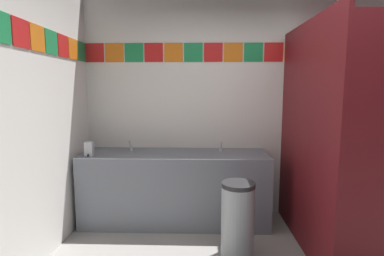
{
  "coord_description": "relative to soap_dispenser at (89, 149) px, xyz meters",
  "views": [
    {
      "loc": [
        -0.62,
        -1.88,
        1.56
      ],
      "look_at": [
        -0.71,
        1.19,
        1.15
      ],
      "focal_mm": 28.01,
      "sensor_mm": 36.0,
      "label": 1
    }
  ],
  "objects": [
    {
      "name": "stall_divider",
      "position": [
        2.38,
        -0.54,
        0.19
      ],
      "size": [
        0.92,
        1.55,
        2.19
      ],
      "color": "maroon",
      "rests_on": "ground_plane"
    },
    {
      "name": "faucet_right",
      "position": [
        1.45,
        0.28,
        -0.03
      ],
      "size": [
        0.04,
        0.1,
        0.14
      ],
      "color": "silver",
      "rests_on": "vanity_counter"
    },
    {
      "name": "soap_dispenser",
      "position": [
        0.0,
        0.0,
        0.0
      ],
      "size": [
        0.09,
        0.09,
        0.16
      ],
      "color": "#B7BABF",
      "rests_on": "vanity_counter"
    },
    {
      "name": "toilet",
      "position": [
        2.71,
        0.07,
        -0.6
      ],
      "size": [
        0.39,
        0.49,
        0.74
      ],
      "color": "white",
      "rests_on": "ground_plane"
    },
    {
      "name": "wall_back",
      "position": [
        1.84,
        0.54,
        0.51
      ],
      "size": [
        4.05,
        0.09,
        2.81
      ],
      "color": "white",
      "rests_on": "ground_plane"
    },
    {
      "name": "vanity_counter",
      "position": [
        0.92,
        0.19,
        -0.48
      ],
      "size": [
        2.12,
        0.62,
        0.82
      ],
      "color": "slate",
      "rests_on": "ground_plane"
    },
    {
      "name": "trash_bin",
      "position": [
        1.56,
        -0.53,
        -0.55
      ],
      "size": [
        0.31,
        0.31,
        0.71
      ],
      "color": "#999EA3",
      "rests_on": "ground_plane"
    },
    {
      "name": "faucet_left",
      "position": [
        0.39,
        0.28,
        -0.03
      ],
      "size": [
        0.04,
        0.1,
        0.14
      ],
      "color": "silver",
      "rests_on": "vanity_counter"
    }
  ]
}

